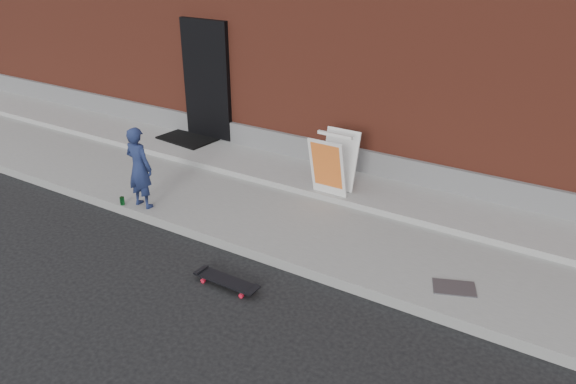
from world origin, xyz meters
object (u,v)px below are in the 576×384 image
Objects in this scene: skateboard at (226,281)px; pizza_sign at (333,163)px; child at (139,168)px; soda_can at (122,201)px.

pizza_sign is (0.08, 2.66, 0.65)m from skateboard.
child is 0.66m from soda_can.
pizza_sign is (2.33, 1.79, -0.05)m from child.
soda_can reaches higher than skateboard.
soda_can is (-2.64, -1.94, -0.52)m from pizza_sign.
soda_can is at bearing 164.16° from skateboard.
child is 9.88× the size of soda_can.
pizza_sign reaches higher than skateboard.
child is 2.52m from skateboard.
skateboard is 2.66m from soda_can.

